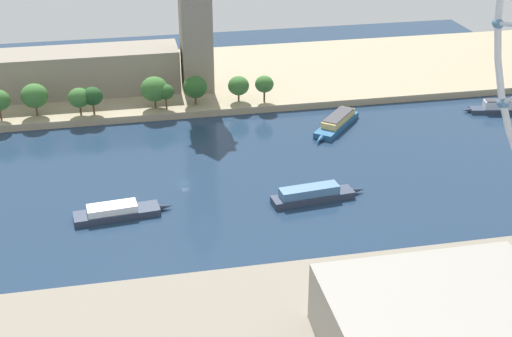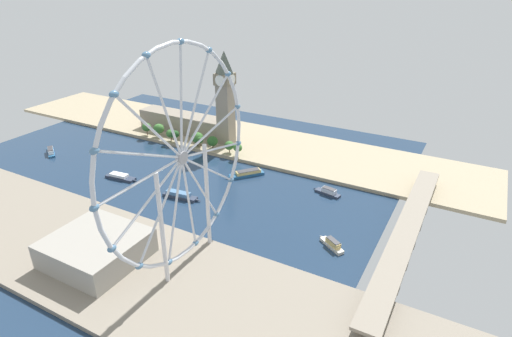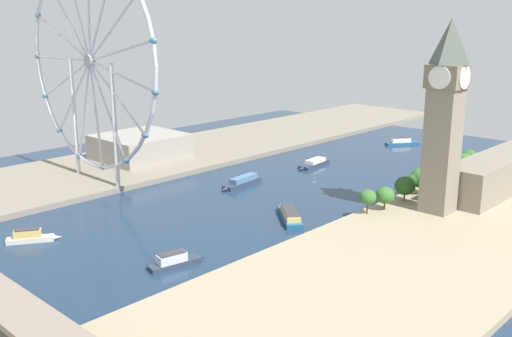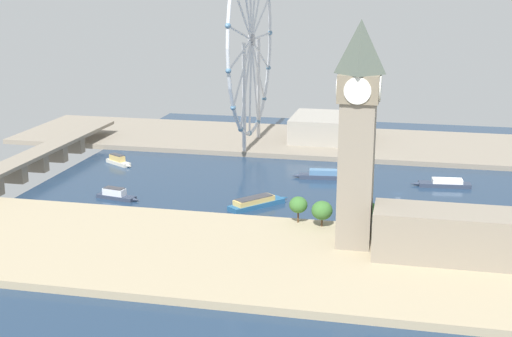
{
  "view_description": "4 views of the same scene",
  "coord_description": "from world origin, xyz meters",
  "px_view_note": "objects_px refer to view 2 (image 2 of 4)",
  "views": [
    {
      "loc": [
        217.69,
        -18.73,
        113.72
      ],
      "look_at": [
        10.14,
        23.11,
        8.35
      ],
      "focal_mm": 49.62,
      "sensor_mm": 36.0,
      "label": 1
    },
    {
      "loc": [
        240.47,
        227.45,
        160.11
      ],
      "look_at": [
        -24.11,
        82.22,
        15.95
      ],
      "focal_mm": 29.68,
      "sensor_mm": 36.0,
      "label": 2
    },
    {
      "loc": [
        -204.88,
        266.95,
        91.97
      ],
      "look_at": [
        -4.78,
        55.43,
        17.12
      ],
      "focal_mm": 41.1,
      "sensor_mm": 36.0,
      "label": 3
    },
    {
      "loc": [
        -358.4,
        -4.81,
        107.31
      ],
      "look_at": [
        6.91,
        76.16,
        7.15
      ],
      "focal_mm": 50.28,
      "sensor_mm": 36.0,
      "label": 4
    }
  ],
  "objects_px": {
    "tour_boat_0": "(180,195)",
    "tour_boat_3": "(121,177)",
    "ferris_wheel": "(182,159)",
    "tour_boat_2": "(328,192)",
    "river_bridge": "(406,234)",
    "tour_boat_1": "(51,151)",
    "tour_boat_5": "(247,174)",
    "parliament_block": "(183,123)",
    "tour_boat_4": "(332,244)",
    "riverside_hall": "(96,248)",
    "clock_tower": "(225,97)"
  },
  "relations": [
    {
      "from": "tour_boat_0",
      "to": "tour_boat_3",
      "type": "distance_m",
      "value": 63.82
    },
    {
      "from": "ferris_wheel",
      "to": "tour_boat_2",
      "type": "bearing_deg",
      "value": 160.8
    },
    {
      "from": "river_bridge",
      "to": "tour_boat_1",
      "type": "distance_m",
      "value": 324.04
    },
    {
      "from": "river_bridge",
      "to": "tour_boat_5",
      "type": "xyz_separation_m",
      "value": [
        -36.87,
        -136.99,
        -5.85
      ]
    },
    {
      "from": "tour_boat_1",
      "to": "river_bridge",
      "type": "bearing_deg",
      "value": -144.31
    },
    {
      "from": "parliament_block",
      "to": "tour_boat_4",
      "type": "height_order",
      "value": "parliament_block"
    },
    {
      "from": "tour_boat_5",
      "to": "tour_boat_4",
      "type": "bearing_deg",
      "value": 97.86
    },
    {
      "from": "parliament_block",
      "to": "riverside_hall",
      "type": "distance_m",
      "value": 218.11
    },
    {
      "from": "river_bridge",
      "to": "ferris_wheel",
      "type": "bearing_deg",
      "value": -52.9
    },
    {
      "from": "riverside_hall",
      "to": "tour_boat_2",
      "type": "height_order",
      "value": "riverside_hall"
    },
    {
      "from": "riverside_hall",
      "to": "tour_boat_0",
      "type": "relative_size",
      "value": 1.56
    },
    {
      "from": "tour_boat_0",
      "to": "river_bridge",
      "type": "bearing_deg",
      "value": 0.97
    },
    {
      "from": "river_bridge",
      "to": "tour_boat_4",
      "type": "bearing_deg",
      "value": -58.17
    },
    {
      "from": "clock_tower",
      "to": "tour_boat_4",
      "type": "height_order",
      "value": "clock_tower"
    },
    {
      "from": "river_bridge",
      "to": "tour_boat_0",
      "type": "bearing_deg",
      "value": -82.86
    },
    {
      "from": "tour_boat_2",
      "to": "tour_boat_5",
      "type": "bearing_deg",
      "value": 13.56
    },
    {
      "from": "parliament_block",
      "to": "tour_boat_5",
      "type": "relative_size",
      "value": 3.34
    },
    {
      "from": "tour_boat_0",
      "to": "tour_boat_1",
      "type": "height_order",
      "value": "tour_boat_1"
    },
    {
      "from": "ferris_wheel",
      "to": "riverside_hall",
      "type": "distance_m",
      "value": 79.85
    },
    {
      "from": "ferris_wheel",
      "to": "river_bridge",
      "type": "xyz_separation_m",
      "value": [
        -81.4,
        107.64,
        -60.84
      ]
    },
    {
      "from": "parliament_block",
      "to": "clock_tower",
      "type": "bearing_deg",
      "value": 83.64
    },
    {
      "from": "ferris_wheel",
      "to": "tour_boat_1",
      "type": "distance_m",
      "value": 236.83
    },
    {
      "from": "tour_boat_0",
      "to": "tour_boat_2",
      "type": "distance_m",
      "value": 114.31
    },
    {
      "from": "clock_tower",
      "to": "tour_boat_0",
      "type": "distance_m",
      "value": 118.58
    },
    {
      "from": "tour_boat_3",
      "to": "riverside_hall",
      "type": "bearing_deg",
      "value": -57.15
    },
    {
      "from": "clock_tower",
      "to": "river_bridge",
      "type": "distance_m",
      "value": 210.39
    },
    {
      "from": "ferris_wheel",
      "to": "tour_boat_3",
      "type": "distance_m",
      "value": 150.47
    },
    {
      "from": "tour_boat_4",
      "to": "parliament_block",
      "type": "bearing_deg",
      "value": 2.9
    },
    {
      "from": "ferris_wheel",
      "to": "tour_boat_0",
      "type": "xyz_separation_m",
      "value": [
        -60.99,
        -55.3,
        -66.69
      ]
    },
    {
      "from": "riverside_hall",
      "to": "tour_boat_4",
      "type": "bearing_deg",
      "value": 125.3
    },
    {
      "from": "river_bridge",
      "to": "tour_boat_5",
      "type": "distance_m",
      "value": 141.98
    },
    {
      "from": "river_bridge",
      "to": "tour_boat_2",
      "type": "bearing_deg",
      "value": -121.04
    },
    {
      "from": "ferris_wheel",
      "to": "tour_boat_3",
      "type": "xyz_separation_m",
      "value": [
        -62.9,
        -119.09,
        -67.11
      ]
    },
    {
      "from": "tour_boat_1",
      "to": "tour_boat_3",
      "type": "relative_size",
      "value": 0.84
    },
    {
      "from": "tour_boat_4",
      "to": "clock_tower",
      "type": "bearing_deg",
      "value": -4.2
    },
    {
      "from": "tour_boat_1",
      "to": "tour_boat_5",
      "type": "height_order",
      "value": "tour_boat_1"
    },
    {
      "from": "riverside_hall",
      "to": "tour_boat_4",
      "type": "relative_size",
      "value": 2.48
    },
    {
      "from": "parliament_block",
      "to": "tour_boat_4",
      "type": "xyz_separation_m",
      "value": [
        116.51,
        205.74,
        -10.16
      ]
    },
    {
      "from": "clock_tower",
      "to": "tour_boat_1",
      "type": "relative_size",
      "value": 3.35
    },
    {
      "from": "tour_boat_4",
      "to": "tour_boat_5",
      "type": "relative_size",
      "value": 0.7
    },
    {
      "from": "river_bridge",
      "to": "tour_boat_5",
      "type": "height_order",
      "value": "river_bridge"
    },
    {
      "from": "river_bridge",
      "to": "tour_boat_3",
      "type": "relative_size",
      "value": 5.93
    },
    {
      "from": "parliament_block",
      "to": "tour_boat_2",
      "type": "distance_m",
      "value": 187.57
    },
    {
      "from": "river_bridge",
      "to": "tour_boat_4",
      "type": "xyz_separation_m",
      "value": [
        24.58,
        -39.6,
        -5.68
      ]
    },
    {
      "from": "ferris_wheel",
      "to": "riverside_hall",
      "type": "height_order",
      "value": "ferris_wheel"
    },
    {
      "from": "riverside_hall",
      "to": "river_bridge",
      "type": "xyz_separation_m",
      "value": [
        -107.06,
        156.08,
        -2.77
      ]
    },
    {
      "from": "tour_boat_0",
      "to": "ferris_wheel",
      "type": "bearing_deg",
      "value": -53.96
    },
    {
      "from": "tour_boat_3",
      "to": "river_bridge",
      "type": "bearing_deg",
      "value": -1.07
    },
    {
      "from": "parliament_block",
      "to": "tour_boat_0",
      "type": "bearing_deg",
      "value": 36.26
    },
    {
      "from": "riverside_hall",
      "to": "river_bridge",
      "type": "bearing_deg",
      "value": 124.45
    }
  ]
}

